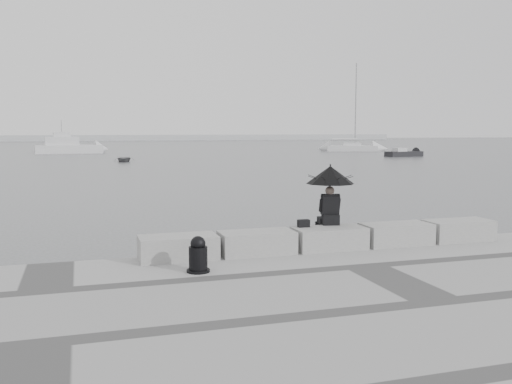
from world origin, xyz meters
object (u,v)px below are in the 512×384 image
object	(u,v)px
mooring_bollard	(198,257)
motor_cruiser	(69,147)
seated_person	(330,182)
dinghy	(124,159)
small_motorboat	(404,154)
sailboat_right	(352,147)

from	to	relation	value
mooring_bollard	motor_cruiser	bearing A→B (deg)	92.70
seated_person	dinghy	distance (m)	45.90
small_motorboat	dinghy	xyz separation A→B (m)	(-32.46, -1.40, -0.06)
seated_person	small_motorboat	xyz separation A→B (m)	(31.24, 47.25, -1.67)
sailboat_right	mooring_bollard	bearing A→B (deg)	-97.96
mooring_bollard	dinghy	xyz separation A→B (m)	(2.18, 47.38, -0.54)
sailboat_right	motor_cruiser	distance (m)	40.05
small_motorboat	motor_cruiser	bearing A→B (deg)	142.62
small_motorboat	seated_person	bearing A→B (deg)	-131.77
sailboat_right	motor_cruiser	xyz separation A→B (m)	(-39.87, 3.80, 0.36)
motor_cruiser	dinghy	world-z (taller)	motor_cruiser
seated_person	sailboat_right	distance (m)	72.59
sailboat_right	small_motorboat	bearing A→B (deg)	-75.37
small_motorboat	dinghy	distance (m)	32.49
dinghy	motor_cruiser	bearing A→B (deg)	110.53
sailboat_right	small_motorboat	world-z (taller)	sailboat_right
seated_person	small_motorboat	distance (m)	56.67
mooring_bollard	sailboat_right	bearing A→B (deg)	61.04
mooring_bollard	motor_cruiser	xyz separation A→B (m)	(-3.30, 69.88, 0.10)
motor_cruiser	small_motorboat	xyz separation A→B (m)	(37.93, -21.10, -0.57)
small_motorboat	mooring_bollard	bearing A→B (deg)	-133.68
sailboat_right	seated_person	bearing A→B (deg)	-96.20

